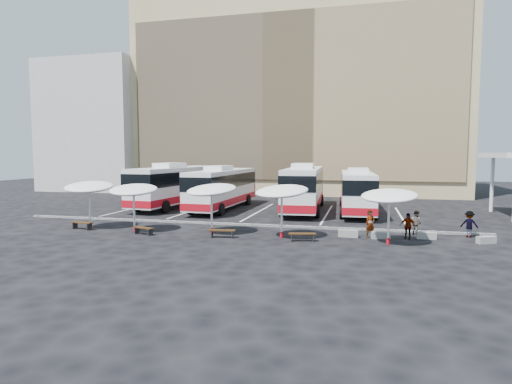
% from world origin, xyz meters
% --- Properties ---
extents(ground, '(120.00, 120.00, 0.00)m').
position_xyz_m(ground, '(0.00, 0.00, 0.00)').
color(ground, black).
rests_on(ground, ground).
extents(sandstone_building, '(42.00, 18.25, 29.60)m').
position_xyz_m(sandstone_building, '(0.00, 31.87, 12.63)').
color(sandstone_building, tan).
rests_on(sandstone_building, ground).
extents(apartment_block, '(14.00, 14.00, 18.00)m').
position_xyz_m(apartment_block, '(-28.00, 28.00, 9.00)').
color(apartment_block, beige).
rests_on(apartment_block, ground).
extents(curb_divider, '(34.00, 0.25, 0.15)m').
position_xyz_m(curb_divider, '(0.00, 0.50, 0.07)').
color(curb_divider, black).
rests_on(curb_divider, ground).
extents(bay_lines, '(24.15, 12.00, 0.01)m').
position_xyz_m(bay_lines, '(0.00, 8.00, 0.01)').
color(bay_lines, white).
rests_on(bay_lines, ground).
extents(bus_0, '(3.99, 13.68, 4.28)m').
position_xyz_m(bus_0, '(-8.69, 9.76, 2.19)').
color(bus_0, white).
rests_on(bus_0, ground).
extents(bus_1, '(3.22, 12.86, 4.06)m').
position_xyz_m(bus_1, '(-3.66, 8.99, 2.07)').
color(bus_1, white).
rests_on(bus_1, ground).
extents(bus_2, '(3.68, 13.69, 4.30)m').
position_xyz_m(bus_2, '(3.79, 9.78, 2.20)').
color(bus_2, white).
rests_on(bus_2, ground).
extents(bus_3, '(3.36, 12.51, 3.93)m').
position_xyz_m(bus_3, '(8.43, 9.54, 2.01)').
color(bus_3, white).
rests_on(bus_3, ground).
extents(sunshade_0, '(4.02, 4.05, 3.34)m').
position_xyz_m(sunshade_0, '(-9.23, -3.08, 2.84)').
color(sunshade_0, white).
rests_on(sunshade_0, ground).
extents(sunshade_1, '(3.65, 3.68, 3.22)m').
position_xyz_m(sunshade_1, '(-5.67, -3.43, 2.74)').
color(sunshade_1, white).
rests_on(sunshade_1, ground).
extents(sunshade_2, '(4.06, 4.08, 3.31)m').
position_xyz_m(sunshade_2, '(-0.41, -3.02, 2.81)').
color(sunshade_2, white).
rests_on(sunshade_2, ground).
extents(sunshade_3, '(4.13, 4.16, 3.34)m').
position_xyz_m(sunshade_3, '(4.18, -3.33, 2.84)').
color(sunshade_3, white).
rests_on(sunshade_3, ground).
extents(sunshade_4, '(3.84, 3.87, 3.22)m').
position_xyz_m(sunshade_4, '(10.35, -3.69, 2.74)').
color(sunshade_4, white).
rests_on(sunshade_4, ground).
extents(wood_bench_0, '(1.67, 0.72, 0.50)m').
position_xyz_m(wood_bench_0, '(-9.49, -3.64, 0.38)').
color(wood_bench_0, '#311C0B').
rests_on(wood_bench_0, ground).
extents(wood_bench_1, '(1.56, 0.87, 0.46)m').
position_xyz_m(wood_bench_1, '(-4.50, -4.36, 0.36)').
color(wood_bench_1, '#311C0B').
rests_on(wood_bench_1, ground).
extents(wood_bench_2, '(1.63, 0.64, 0.49)m').
position_xyz_m(wood_bench_2, '(0.65, -4.13, 0.37)').
color(wood_bench_2, '#311C0B').
rests_on(wood_bench_2, ground).
extents(wood_bench_3, '(1.62, 0.76, 0.48)m').
position_xyz_m(wood_bench_3, '(5.53, -4.02, 0.37)').
color(wood_bench_3, '#311C0B').
rests_on(wood_bench_3, ground).
extents(conc_bench_0, '(1.21, 0.44, 0.45)m').
position_xyz_m(conc_bench_0, '(8.10, -2.04, 0.22)').
color(conc_bench_0, gray).
rests_on(conc_bench_0, ground).
extents(conc_bench_1, '(1.15, 0.62, 0.41)m').
position_xyz_m(conc_bench_1, '(10.01, -2.10, 0.21)').
color(conc_bench_1, gray).
rests_on(conc_bench_1, ground).
extents(conc_bench_2, '(1.12, 0.40, 0.42)m').
position_xyz_m(conc_bench_2, '(12.67, -1.54, 0.21)').
color(conc_bench_2, gray).
rests_on(conc_bench_2, ground).
extents(conc_bench_3, '(1.14, 0.78, 0.41)m').
position_xyz_m(conc_bench_3, '(15.79, -2.10, 0.20)').
color(conc_bench_3, gray).
rests_on(conc_bench_3, ground).
extents(passenger_0, '(0.74, 0.67, 1.69)m').
position_xyz_m(passenger_0, '(9.39, -1.99, 0.85)').
color(passenger_0, black).
rests_on(passenger_0, ground).
extents(passenger_1, '(0.93, 0.95, 1.54)m').
position_xyz_m(passenger_1, '(12.23, -0.26, 0.77)').
color(passenger_1, black).
rests_on(passenger_1, ground).
extents(passenger_2, '(0.99, 0.61, 1.57)m').
position_xyz_m(passenger_2, '(11.56, -1.80, 0.78)').
color(passenger_2, black).
rests_on(passenger_2, ground).
extents(passenger_3, '(1.15, 0.81, 1.63)m').
position_xyz_m(passenger_3, '(15.27, -0.36, 0.81)').
color(passenger_3, black).
rests_on(passenger_3, ground).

